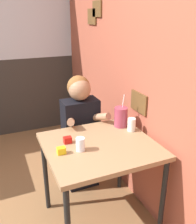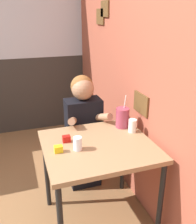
% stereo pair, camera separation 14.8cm
% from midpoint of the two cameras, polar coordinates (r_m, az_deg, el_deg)
% --- Properties ---
extents(brick_wall_right, '(0.08, 4.48, 2.70)m').
position_cam_midpoint_polar(brick_wall_right, '(2.67, 1.14, 14.32)').
color(brick_wall_right, '#9E4C38').
rests_on(brick_wall_right, ground_plane).
extents(main_table, '(0.83, 0.76, 0.76)m').
position_cam_midpoint_polar(main_table, '(1.96, -1.77, -9.43)').
color(main_table, '#93704C').
rests_on(main_table, ground_plane).
extents(person_seated, '(0.42, 0.41, 1.17)m').
position_cam_midpoint_polar(person_seated, '(2.45, -5.71, -4.38)').
color(person_seated, black).
rests_on(person_seated, ground_plane).
extents(cocktail_pitcher, '(0.12, 0.12, 0.29)m').
position_cam_midpoint_polar(cocktail_pitcher, '(2.17, 3.30, -1.16)').
color(cocktail_pitcher, '#99384C').
rests_on(cocktail_pitcher, main_table).
extents(glass_near_pitcher, '(0.07, 0.07, 0.10)m').
position_cam_midpoint_polar(glass_near_pitcher, '(1.82, -6.42, -7.39)').
color(glass_near_pitcher, silver).
rests_on(glass_near_pitcher, main_table).
extents(glass_center, '(0.07, 0.07, 0.11)m').
position_cam_midpoint_polar(glass_center, '(2.11, 5.68, -2.92)').
color(glass_center, silver).
rests_on(glass_center, main_table).
extents(condiment_ketchup, '(0.06, 0.04, 0.05)m').
position_cam_midpoint_polar(condiment_ketchup, '(1.94, -9.17, -6.38)').
color(condiment_ketchup, '#B7140F').
rests_on(condiment_ketchup, main_table).
extents(condiment_mustard, '(0.06, 0.04, 0.05)m').
position_cam_midpoint_polar(condiment_mustard, '(1.81, -10.75, -8.71)').
color(condiment_mustard, yellow).
rests_on(condiment_mustard, main_table).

